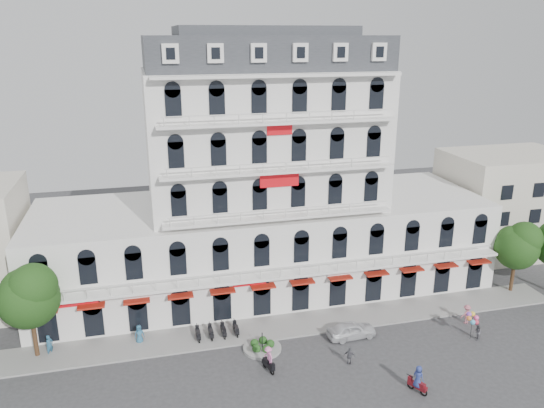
{
  "coord_description": "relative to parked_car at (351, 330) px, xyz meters",
  "views": [
    {
      "loc": [
        -11.6,
        -31.4,
        25.04
      ],
      "look_at": [
        -1.15,
        10.0,
        11.38
      ],
      "focal_mm": 35.0,
      "sensor_mm": 36.0,
      "label": 1
    }
  ],
  "objects": [
    {
      "name": "tree_west_inner",
      "position": [
        -25.86,
        3.53,
        4.96
      ],
      "size": [
        4.76,
        4.76,
        8.25
      ],
      "color": "#382314",
      "rests_on": "ground"
    },
    {
      "name": "pedestrian_right",
      "position": [
        11.03,
        -0.33,
        0.18
      ],
      "size": [
        1.24,
        0.79,
        1.82
      ],
      "primitive_type": "imported",
      "rotation": [
        0.0,
        0.0,
        3.24
      ],
      "color": "#BB6371",
      "rests_on": "ground"
    },
    {
      "name": "balloon_vendor",
      "position": [
        10.11,
        -2.88,
        0.59
      ],
      "size": [
        1.38,
        1.27,
        2.45
      ],
      "color": "#5B5A61",
      "rests_on": "ground"
    },
    {
      "name": "rider_center",
      "position": [
        -8.12,
        -2.93,
        0.4
      ],
      "size": [
        0.92,
        1.66,
        2.15
      ],
      "rotation": [
        0.0,
        0.0,
        5.01
      ],
      "color": "black",
      "rests_on": "ground"
    },
    {
      "name": "parked_scooter_row",
      "position": [
        -11.27,
        2.85,
        -0.73
      ],
      "size": [
        4.4,
        1.8,
        1.1
      ],
      "primitive_type": null,
      "color": "black",
      "rests_on": "ground"
    },
    {
      "name": "rider_east",
      "position": [
        1.85,
        -8.1,
        0.38
      ],
      "size": [
        1.01,
        1.56,
        2.22
      ],
      "rotation": [
        0.0,
        0.0,
        2.06
      ],
      "color": "maroon",
      "rests_on": "ground"
    },
    {
      "name": "pedestrian_far",
      "position": [
        -24.92,
        3.55,
        0.18
      ],
      "size": [
        0.76,
        0.78,
        1.81
      ],
      "primitive_type": "imported",
      "rotation": [
        0.0,
        0.0,
        0.88
      ],
      "color": "#275776",
      "rests_on": "ground"
    },
    {
      "name": "main_building",
      "position": [
        -4.92,
        12.05,
        9.23
      ],
      "size": [
        45.0,
        15.0,
        25.8
      ],
      "color": "silver",
      "rests_on": "ground"
    },
    {
      "name": "pedestrian_left",
      "position": [
        -17.8,
        3.55,
        0.12
      ],
      "size": [
        0.94,
        0.73,
        1.7
      ],
      "primitive_type": "imported",
      "rotation": [
        0.0,
        0.0,
        0.24
      ],
      "color": "#2B6081",
      "rests_on": "ground"
    },
    {
      "name": "flank_building_east",
      "position": [
        25.08,
        14.05,
        5.27
      ],
      "size": [
        14.0,
        10.0,
        12.0
      ],
      "primitive_type": "cube",
      "color": "beige",
      "rests_on": "ground"
    },
    {
      "name": "sidewalk",
      "position": [
        -4.92,
        3.05,
        -0.65
      ],
      "size": [
        53.0,
        4.0,
        0.16
      ],
      "primitive_type": "cube",
      "color": "gray",
      "rests_on": "ground"
    },
    {
      "name": "ground",
      "position": [
        -4.92,
        -5.95,
        -0.73
      ],
      "size": [
        120.0,
        120.0,
        0.0
      ],
      "primitive_type": "plane",
      "color": "#38383A",
      "rests_on": "ground"
    },
    {
      "name": "pedestrian_mid",
      "position": [
        -1.65,
        -3.66,
        0.03
      ],
      "size": [
        0.95,
        0.79,
        1.52
      ],
      "primitive_type": "imported",
      "rotation": [
        0.0,
        0.0,
        2.58
      ],
      "color": "#55555D",
      "rests_on": "ground"
    },
    {
      "name": "tree_east_inner",
      "position": [
        19.14,
        4.03,
        4.49
      ],
      "size": [
        4.4,
        4.37,
        7.57
      ],
      "color": "#382314",
      "rests_on": "ground"
    },
    {
      "name": "parked_car",
      "position": [
        0.0,
        0.0,
        0.0
      ],
      "size": [
        4.36,
        1.95,
        1.46
      ],
      "primitive_type": "imported",
      "rotation": [
        0.0,
        0.0,
        1.62
      ],
      "color": "silver",
      "rests_on": "ground"
    },
    {
      "name": "traffic_island",
      "position": [
        -7.92,
        0.05,
        -0.47
      ],
      "size": [
        3.2,
        3.2,
        1.6
      ],
      "color": "gray",
      "rests_on": "ground"
    }
  ]
}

